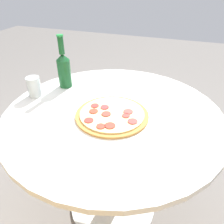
# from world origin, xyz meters

# --- Properties ---
(ground_plane) EXTENTS (8.00, 8.00, 0.00)m
(ground_plane) POSITION_xyz_m (0.00, 0.00, 0.00)
(ground_plane) COLOR slate
(table) EXTENTS (0.97, 0.97, 0.68)m
(table) POSITION_xyz_m (0.00, 0.00, 0.51)
(table) COLOR silver
(table) RESTS_ON ground_plane
(pizza) EXTENTS (0.31, 0.31, 0.02)m
(pizza) POSITION_xyz_m (-0.01, 0.04, 0.69)
(pizza) COLOR #B77F3D
(pizza) RESTS_ON table
(beer_bottle) EXTENTS (0.07, 0.07, 0.27)m
(beer_bottle) POSITION_xyz_m (0.32, -0.15, 0.78)
(beer_bottle) COLOR #144C23
(beer_bottle) RESTS_ON table
(drinking_glass) EXTENTS (0.06, 0.06, 0.10)m
(drinking_glass) POSITION_xyz_m (0.41, -0.01, 0.73)
(drinking_glass) COLOR silver
(drinking_glass) RESTS_ON table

